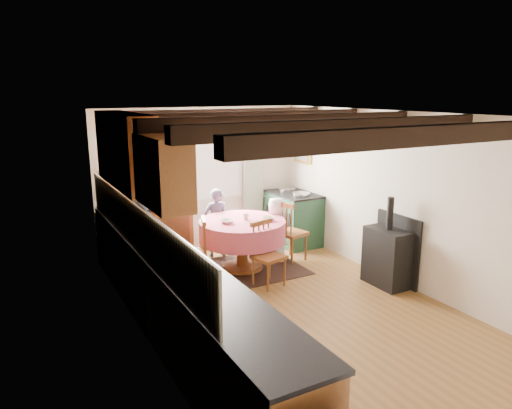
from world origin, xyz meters
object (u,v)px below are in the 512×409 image
chair_left (193,250)px  child_far (216,223)px  cast_iron_stove (388,242)px  cup (246,217)px  child_right (276,229)px  dining_table (242,245)px  chair_right (291,231)px  aga_range (293,218)px  chair_near (269,254)px

chair_left → child_far: child_far is taller
cast_iron_stove → cup: bearing=133.8°
chair_left → child_right: size_ratio=0.90×
cast_iron_stove → child_far: (-1.60, 2.23, -0.06)m
dining_table → child_far: 0.79m
child_far → child_right: size_ratio=1.10×
chair_right → aga_range: (0.51, 0.73, -0.02)m
child_right → aga_range: bearing=-41.2°
chair_near → chair_right: bearing=27.3°
aga_range → cast_iron_stove: cast_iron_stove is taller
child_far → cup: 0.80m
chair_near → chair_left: chair_left is taller
chair_right → child_right: size_ratio=0.95×
chair_right → aga_range: bearing=-48.8°
chair_near → cast_iron_stove: bearing=-41.1°
chair_right → cup: size_ratio=10.76×
aga_range → child_right: child_right is taller
aga_range → dining_table: bearing=-151.8°
aga_range → cup: (-1.32, -0.72, 0.36)m
child_right → cup: size_ratio=11.35×
chair_left → child_right: bearing=115.3°
chair_left → dining_table: bearing=112.4°
dining_table → chair_right: bearing=1.5°
chair_near → child_right: 1.04m
cast_iron_stove → cup: size_ratio=13.87×
cup → chair_left: bearing=-174.3°
cast_iron_stove → child_right: cast_iron_stove is taller
chair_near → cup: 0.83m
chair_left → child_far: bearing=156.7°
chair_near → chair_left: size_ratio=0.99×
dining_table → chair_left: chair_left is taller
dining_table → child_far: size_ratio=1.14×
aga_range → child_far: child_far is taller
dining_table → child_far: child_far is taller
cup → aga_range: bearing=28.6°
dining_table → chair_left: size_ratio=1.40×
chair_near → cup: chair_near is taller
chair_left → aga_range: size_ratio=0.92×
chair_near → child_far: bearing=81.4°
aga_range → child_right: size_ratio=0.98×
dining_table → chair_near: (0.05, -0.71, 0.07)m
chair_right → cup: 0.88m
aga_range → cast_iron_stove: bearing=-87.2°
chair_right → cup: chair_right is taller
aga_range → child_right: bearing=-139.6°
chair_left → child_right: (1.48, 0.18, 0.05)m
child_right → cup: (-0.59, -0.10, 0.31)m
chair_right → chair_near: bearing=117.3°
child_far → cup: size_ratio=12.50×
dining_table → aga_range: aga_range is taller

